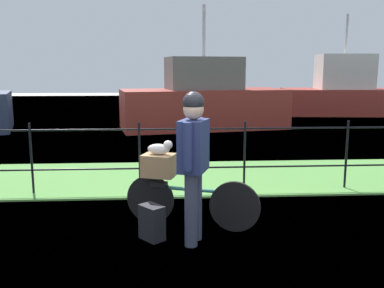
{
  "coord_description": "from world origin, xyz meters",
  "views": [
    {
      "loc": [
        -0.41,
        -4.13,
        1.92
      ],
      "look_at": [
        -0.05,
        1.6,
        0.9
      ],
      "focal_mm": 39.93,
      "sensor_mm": 36.0,
      "label": 1
    }
  ],
  "objects_px": {
    "terrier_dog": "(161,148)",
    "bicycle_main": "(190,201)",
    "cyclist_person": "(193,155)",
    "moored_boat_far": "(343,93)",
    "wooden_crate": "(159,165)",
    "backpack_on_paving": "(152,222)",
    "moored_boat_near": "(204,102)"
  },
  "relations": [
    {
      "from": "terrier_dog",
      "to": "bicycle_main",
      "type": "bearing_deg",
      "value": -19.19
    },
    {
      "from": "moored_boat_near",
      "to": "bicycle_main",
      "type": "bearing_deg",
      "value": -96.18
    },
    {
      "from": "cyclist_person",
      "to": "moored_boat_near",
      "type": "height_order",
      "value": "moored_boat_near"
    },
    {
      "from": "cyclist_person",
      "to": "moored_boat_far",
      "type": "relative_size",
      "value": 0.33
    },
    {
      "from": "cyclist_person",
      "to": "backpack_on_paving",
      "type": "distance_m",
      "value": 0.93
    },
    {
      "from": "terrier_dog",
      "to": "moored_boat_far",
      "type": "distance_m",
      "value": 14.5
    },
    {
      "from": "bicycle_main",
      "to": "wooden_crate",
      "type": "height_order",
      "value": "wooden_crate"
    },
    {
      "from": "bicycle_main",
      "to": "terrier_dog",
      "type": "distance_m",
      "value": 0.73
    },
    {
      "from": "cyclist_person",
      "to": "backpack_on_paving",
      "type": "height_order",
      "value": "cyclist_person"
    },
    {
      "from": "bicycle_main",
      "to": "moored_boat_far",
      "type": "relative_size",
      "value": 0.32
    },
    {
      "from": "wooden_crate",
      "to": "moored_boat_far",
      "type": "distance_m",
      "value": 14.51
    },
    {
      "from": "bicycle_main",
      "to": "moored_boat_near",
      "type": "xyz_separation_m",
      "value": [
        0.94,
        8.72,
        0.53
      ]
    },
    {
      "from": "bicycle_main",
      "to": "backpack_on_paving",
      "type": "relative_size",
      "value": 4.01
    },
    {
      "from": "moored_boat_near",
      "to": "moored_boat_far",
      "type": "height_order",
      "value": "moored_boat_far"
    },
    {
      "from": "moored_boat_far",
      "to": "terrier_dog",
      "type": "bearing_deg",
      "value": -121.12
    },
    {
      "from": "wooden_crate",
      "to": "cyclist_person",
      "type": "xyz_separation_m",
      "value": [
        0.39,
        -0.61,
        0.25
      ]
    },
    {
      "from": "backpack_on_paving",
      "to": "bicycle_main",
      "type": "bearing_deg",
      "value": -90.65
    },
    {
      "from": "backpack_on_paving",
      "to": "moored_boat_near",
      "type": "distance_m",
      "value": 9.22
    },
    {
      "from": "bicycle_main",
      "to": "terrier_dog",
      "type": "height_order",
      "value": "terrier_dog"
    },
    {
      "from": "terrier_dog",
      "to": "cyclist_person",
      "type": "xyz_separation_m",
      "value": [
        0.36,
        -0.6,
        0.04
      ]
    },
    {
      "from": "terrier_dog",
      "to": "moored_boat_near",
      "type": "bearing_deg",
      "value": 81.46
    },
    {
      "from": "cyclist_person",
      "to": "terrier_dog",
      "type": "bearing_deg",
      "value": 120.99
    },
    {
      "from": "backpack_on_paving",
      "to": "moored_boat_far",
      "type": "bearing_deg",
      "value": -70.5
    },
    {
      "from": "bicycle_main",
      "to": "moored_boat_near",
      "type": "bearing_deg",
      "value": 83.82
    },
    {
      "from": "wooden_crate",
      "to": "backpack_on_paving",
      "type": "bearing_deg",
      "value": -98.91
    },
    {
      "from": "bicycle_main",
      "to": "backpack_on_paving",
      "type": "bearing_deg",
      "value": -140.64
    },
    {
      "from": "wooden_crate",
      "to": "moored_boat_far",
      "type": "height_order",
      "value": "moored_boat_far"
    },
    {
      "from": "moored_boat_far",
      "to": "cyclist_person",
      "type": "bearing_deg",
      "value": -118.72
    },
    {
      "from": "moored_boat_near",
      "to": "moored_boat_far",
      "type": "relative_size",
      "value": 1.08
    },
    {
      "from": "moored_boat_near",
      "to": "moored_boat_far",
      "type": "bearing_deg",
      "value": 31.59
    },
    {
      "from": "terrier_dog",
      "to": "backpack_on_paving",
      "type": "xyz_separation_m",
      "value": [
        -0.1,
        -0.49,
        -0.76
      ]
    },
    {
      "from": "cyclist_person",
      "to": "moored_boat_near",
      "type": "relative_size",
      "value": 0.31
    }
  ]
}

